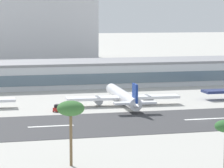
{
  "coord_description": "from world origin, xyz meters",
  "views": [
    {
      "loc": [
        -62.18,
        -147.97,
        29.26
      ],
      "look_at": [
        -15.02,
        41.26,
        5.54
      ],
      "focal_mm": 93.2,
      "sensor_mm": 36.0,
      "label": 1
    }
  ],
  "objects_px": {
    "terminal_building": "(88,73)",
    "service_baggage_tug_1": "(57,108)",
    "distant_hotel_block": "(22,26)",
    "palm_tree_2": "(71,110)",
    "airliner_navy_tail_gate_1": "(124,97)"
  },
  "relations": [
    {
      "from": "terminal_building",
      "to": "service_baggage_tug_1",
      "type": "distance_m",
      "value": 65.37
    },
    {
      "from": "distant_hotel_block",
      "to": "palm_tree_2",
      "type": "relative_size",
      "value": 7.5
    },
    {
      "from": "distant_hotel_block",
      "to": "airliner_navy_tail_gate_1",
      "type": "relative_size",
      "value": 2.23
    },
    {
      "from": "distant_hotel_block",
      "to": "airliner_navy_tail_gate_1",
      "type": "distance_m",
      "value": 206.2
    },
    {
      "from": "distant_hotel_block",
      "to": "service_baggage_tug_1",
      "type": "xyz_separation_m",
      "value": [
        -9.3,
        -210.83,
        -20.22
      ]
    },
    {
      "from": "terminal_building",
      "to": "airliner_navy_tail_gate_1",
      "type": "bearing_deg",
      "value": -89.79
    },
    {
      "from": "terminal_building",
      "to": "palm_tree_2",
      "type": "bearing_deg",
      "value": -103.08
    },
    {
      "from": "terminal_building",
      "to": "airliner_navy_tail_gate_1",
      "type": "distance_m",
      "value": 55.61
    },
    {
      "from": "distant_hotel_block",
      "to": "airliner_navy_tail_gate_1",
      "type": "bearing_deg",
      "value": -86.4
    },
    {
      "from": "airliner_navy_tail_gate_1",
      "to": "terminal_building",
      "type": "bearing_deg",
      "value": 3.11
    },
    {
      "from": "terminal_building",
      "to": "service_baggage_tug_1",
      "type": "xyz_separation_m",
      "value": [
        -22.0,
        -61.43,
        -3.97
      ]
    },
    {
      "from": "terminal_building",
      "to": "service_baggage_tug_1",
      "type": "height_order",
      "value": "terminal_building"
    },
    {
      "from": "distant_hotel_block",
      "to": "palm_tree_2",
      "type": "distance_m",
      "value": 274.03
    },
    {
      "from": "airliner_navy_tail_gate_1",
      "to": "palm_tree_2",
      "type": "relative_size",
      "value": 3.36
    },
    {
      "from": "service_baggage_tug_1",
      "to": "palm_tree_2",
      "type": "relative_size",
      "value": 0.28
    }
  ]
}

